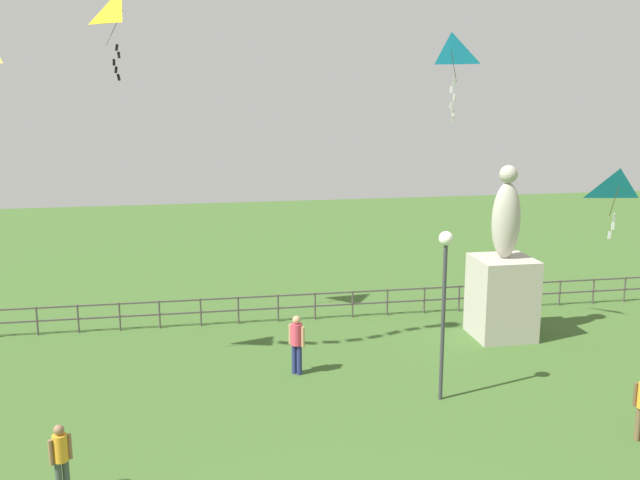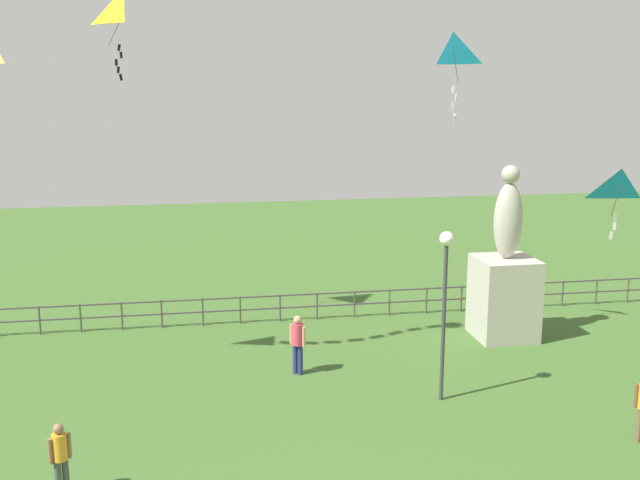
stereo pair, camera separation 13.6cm
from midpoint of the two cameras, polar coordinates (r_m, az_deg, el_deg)
statue_monument at (r=23.91m, az=13.85°, el=-3.29°), size 1.81×1.81×5.51m
lamppost at (r=18.46m, az=9.45°, el=-2.98°), size 0.36×0.36×4.41m
person_2 at (r=15.66m, az=-19.75°, el=-15.52°), size 0.41×0.28×1.52m
person_3 at (r=20.49m, az=-2.02°, el=-7.83°), size 0.41×0.37×1.69m
kite_0 at (r=21.73m, az=9.98°, el=14.09°), size 1.05×1.05×2.53m
kite_2 at (r=19.35m, az=22.02°, el=3.75°), size 1.06×0.72×1.75m
kite_5 at (r=23.95m, az=-15.29°, el=16.68°), size 1.27×1.27×2.62m
waterfront_railing at (r=24.94m, az=-4.77°, el=-5.05°), size 36.04×0.06×0.95m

